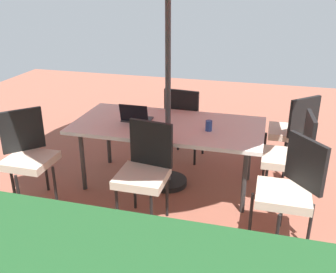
# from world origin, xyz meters

# --- Properties ---
(ground_plane) EXTENTS (10.00, 10.00, 0.02)m
(ground_plane) POSITION_xyz_m (0.00, 0.00, -0.01)
(ground_plane) COLOR #935442
(dining_table) EXTENTS (2.07, 1.01, 0.75)m
(dining_table) POSITION_xyz_m (0.00, 0.00, 0.70)
(dining_table) COLOR silver
(dining_table) RESTS_ON ground_plane
(chair_southwest) EXTENTS (0.59, 0.59, 0.98)m
(chair_southwest) POSITION_xyz_m (-1.35, -0.73, 0.55)
(chair_southwest) COLOR beige
(chair_southwest) RESTS_ON ground_plane
(chair_west) EXTENTS (0.48, 0.47, 0.98)m
(chair_west) POSITION_xyz_m (-1.32, 0.00, 0.55)
(chair_west) COLOR beige
(chair_west) RESTS_ON ground_plane
(chair_northwest) EXTENTS (0.59, 0.58, 0.98)m
(chair_northwest) POSITION_xyz_m (-1.29, 0.72, 0.55)
(chair_northwest) COLOR beige
(chair_northwest) RESTS_ON ground_plane
(chair_north) EXTENTS (0.48, 0.49, 0.98)m
(chair_north) POSITION_xyz_m (0.03, 0.72, 0.55)
(chair_north) COLOR beige
(chair_north) RESTS_ON ground_plane
(chair_northeast) EXTENTS (0.59, 0.59, 0.98)m
(chair_northeast) POSITION_xyz_m (1.32, 0.70, 0.55)
(chair_northeast) COLOR beige
(chair_northeast) RESTS_ON ground_plane
(chair_south) EXTENTS (0.47, 0.48, 0.98)m
(chair_south) POSITION_xyz_m (-0.03, -0.71, 0.55)
(chair_south) COLOR beige
(chair_south) RESTS_ON ground_plane
(laptop) EXTENTS (0.32, 0.25, 0.21)m
(laptop) POSITION_xyz_m (0.37, 0.01, 0.80)
(laptop) COLOR #2D2D33
(laptop) RESTS_ON dining_table
(cup) EXTENTS (0.07, 0.07, 0.11)m
(cup) POSITION_xyz_m (-0.46, 0.08, 0.81)
(cup) COLOR #334C99
(cup) RESTS_ON dining_table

